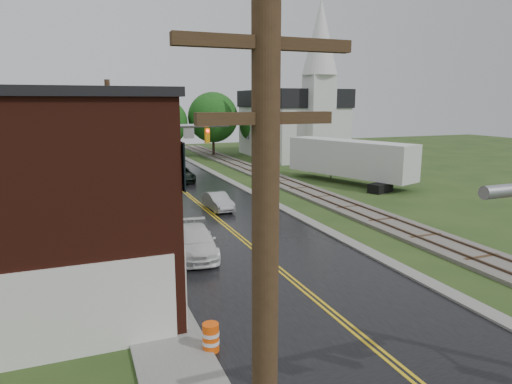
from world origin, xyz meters
TOP-DOWN VIEW (x-y plane):
  - main_road at (0.00, 30.00)m, footprint 10.00×90.00m
  - curb_right at (5.40, 35.00)m, footprint 0.80×70.00m
  - sidewalk_left at (-6.20, 25.00)m, footprint 2.40×50.00m
  - yellow_house at (-11.00, 26.00)m, footprint 8.00×7.00m
  - darkred_building at (-10.00, 35.00)m, footprint 7.00×6.00m
  - church at (20.00, 53.74)m, footprint 10.40×18.40m
  - railroad at (10.00, 35.00)m, footprint 3.20×80.00m
  - traffic_signal_far at (-3.47, 27.00)m, footprint 7.34×0.43m
  - utility_pole_b at (-6.80, 22.00)m, footprint 1.80×0.28m
  - utility_pole_c at (-6.80, 44.00)m, footprint 1.80×0.28m
  - tree_left_c at (-13.85, 39.90)m, footprint 6.00×6.00m
  - tree_left_e at (-8.85, 45.90)m, footprint 6.40×6.40m
  - suv_dark at (0.80, 40.09)m, footprint 2.60×5.27m
  - sedan_silver at (0.80, 27.29)m, footprint 1.57×3.90m
  - pickup_white at (-3.20, 18.05)m, footprint 2.64×5.19m
  - semi_trailer at (15.97, 33.35)m, footprint 7.22×13.59m
  - construction_barrel at (-5.00, 8.79)m, footprint 0.56×0.56m

SIDE VIEW (x-z plane):
  - main_road at x=0.00m, z-range -0.01..0.01m
  - curb_right at x=5.40m, z-range -0.06..0.06m
  - sidewalk_left at x=-6.20m, z-range -0.06..0.06m
  - railroad at x=10.00m, z-range -0.04..0.26m
  - construction_barrel at x=-5.00m, z-range 0.00..0.95m
  - sedan_silver at x=0.80m, z-range 0.00..1.26m
  - suv_dark at x=0.80m, z-range 0.00..1.44m
  - pickup_white at x=-3.20m, z-range 0.00..1.44m
  - darkred_building at x=-10.00m, z-range 0.00..4.40m
  - semi_trailer at x=15.97m, z-range 0.37..4.51m
  - yellow_house at x=-11.00m, z-range 0.00..6.40m
  - tree_left_c at x=-13.85m, z-range 0.69..8.34m
  - utility_pole_b at x=-6.80m, z-range 0.22..9.22m
  - utility_pole_c at x=-6.80m, z-range 0.22..9.22m
  - tree_left_e at x=-8.85m, z-range 0.73..8.89m
  - traffic_signal_far at x=-3.47m, z-range 1.37..8.57m
  - church at x=20.00m, z-range -4.17..15.83m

